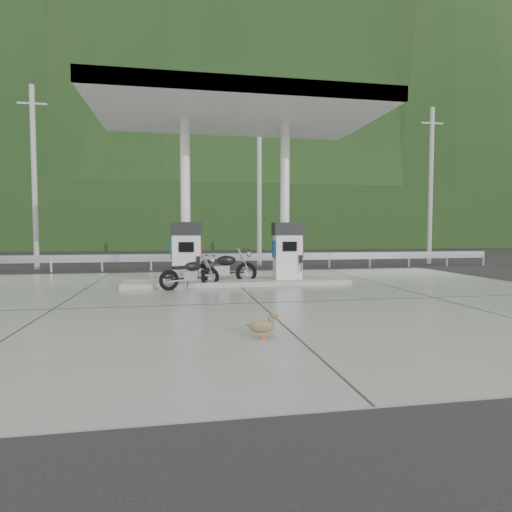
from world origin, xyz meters
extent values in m
plane|color=black|center=(0.00, 0.00, 0.00)|extent=(160.00, 160.00, 0.00)
cube|color=slate|center=(0.00, 0.00, 0.01)|extent=(18.00, 14.00, 0.02)
cube|color=gray|center=(0.00, 2.50, 0.10)|extent=(7.00, 1.40, 0.15)
cylinder|color=white|center=(-1.60, 2.90, 2.67)|extent=(0.30, 0.30, 5.00)
cylinder|color=white|center=(1.60, 2.90, 2.67)|extent=(0.30, 0.30, 5.00)
cube|color=white|center=(0.00, 2.50, 5.37)|extent=(8.50, 5.00, 0.40)
cube|color=black|center=(0.00, 11.50, 0.00)|extent=(60.00, 7.00, 0.01)
cylinder|color=#9B9B95|center=(-8.00, 9.50, 4.00)|extent=(0.22, 0.22, 8.00)
cylinder|color=#9B9B95|center=(2.00, 9.50, 4.00)|extent=(0.22, 0.22, 8.00)
cylinder|color=#9B9B95|center=(11.00, 9.50, 4.00)|extent=(0.22, 0.22, 8.00)
cube|color=black|center=(0.00, 30.00, 3.00)|extent=(80.00, 6.00, 6.00)
camera|label=1|loc=(-1.82, -10.73, 1.70)|focal=30.00mm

